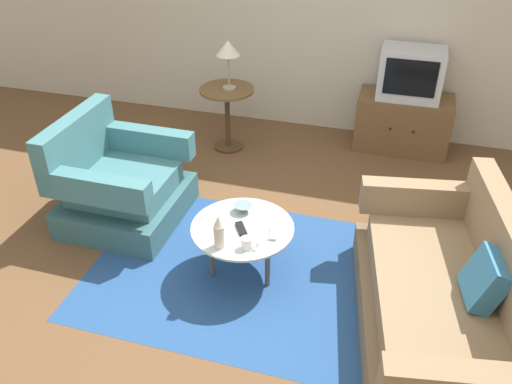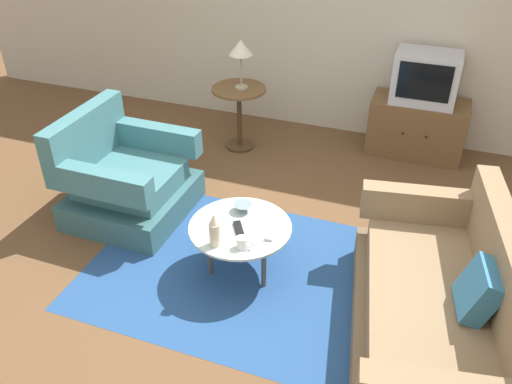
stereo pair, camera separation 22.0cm
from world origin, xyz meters
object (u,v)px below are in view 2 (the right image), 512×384
Objects in this scene: coffee_table at (240,230)px; television at (426,78)px; vase at (214,230)px; armchair at (125,181)px; table_lamp at (241,49)px; side_table at (239,105)px; mug at (242,243)px; bowl at (243,208)px; tv_stand at (416,127)px; tv_remote_silver at (270,234)px; couch at (438,314)px; tv_remote_dark at (239,228)px.

television is (0.99, 2.27, 0.43)m from coffee_table.
television is 2.75m from vase.
armchair is 1.99× the size of table_lamp.
side_table is (-0.72, 1.80, 0.09)m from coffee_table.
mug is at bearing -64.57° from coffee_table.
bowl is at bearing 105.18° from coffee_table.
tv_stand is 2.43m from tv_remote_silver.
television is at bearing 15.83° from table_lamp.
tv_stand is at bearing 15.79° from side_table.
couch is 1.17m from tv_remote_silver.
tv_remote_dark is (-0.98, -2.32, 0.14)m from tv_stand.
television is 2.39× the size of vase.
television is 2.67m from mug.
couch is at bearing -16.88° from bowl.
tv_remote_silver is at bearing -108.25° from tv_stand.
armchair is 1.17m from bowl.
side_table is 4.66× the size of bowl.
armchair reaches higher than coffee_table.
table_lamp is 1.92× the size of vase.
tv_stand is (0.99, 2.28, -0.09)m from coffee_table.
mug is 0.42m from bowl.
mug is at bearing -2.69° from tv_remote_dark.
coffee_table is 0.25m from mug.
coffee_table is at bearing 72.18° from armchair.
side_table is 5.55× the size of mug.
vase is at bearing -112.91° from tv_stand.
tv_remote_dark is (0.05, -0.21, -0.02)m from bowl.
tv_stand is at bearing 131.46° from armchair.
vase is (-1.07, -2.52, -0.27)m from television.
tv_stand is 1.92× the size of table_lamp.
couch reaches higher than tv_remote_dark.
couch is at bearing -109.50° from tv_remote_silver.
mug is (-0.89, -2.49, -0.35)m from television.
armchair is 6.12× the size of tv_remote_silver.
side_table reaches higher than coffee_table.
armchair reaches higher than tv_remote_silver.
table_lamp is at bearing 111.01° from coffee_table.
vase is 1.61× the size of tv_remote_silver.
couch is at bearing -81.47° from television.
table_lamp is at bearing 161.18° from armchair.
couch is 3.85× the size of table_lamp.
armchair is at bearing -139.08° from television.
bowl is at bearing 85.73° from vase.
tv_stand is 2.75m from vase.
mug is 0.76× the size of tv_remote_dark.
armchair is at bearing 154.73° from mug.
tv_remote_silver is (1.41, -0.42, 0.12)m from armchair.
tv_remote_silver is at bearing -62.50° from side_table.
table_lamp is at bearing 106.63° from vase.
coffee_table is at bearing -113.45° from tv_stand.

